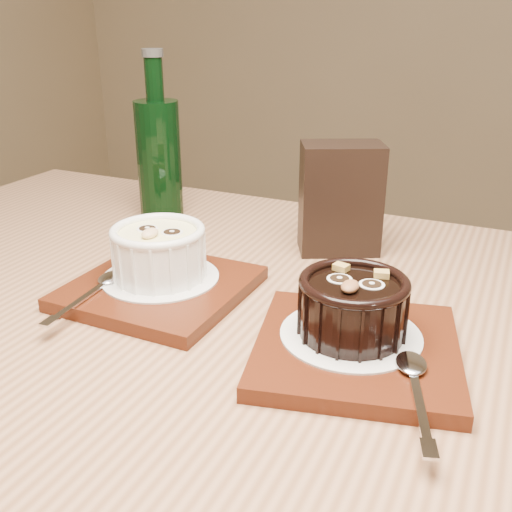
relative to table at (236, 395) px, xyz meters
The scene contains 11 objects.
table is the anchor object (origin of this frame).
tray_left 0.14m from the table, 166.35° to the left, with size 0.18×0.18×0.01m, color #511F0D.
doily_left 0.15m from the table, 162.05° to the left, with size 0.13×0.13×0.00m, color white.
ramekin_white 0.18m from the table, 162.08° to the left, with size 0.10×0.10×0.06m.
spoon_left 0.19m from the table, 169.99° to the right, with size 0.03×0.13×0.01m, color silver, non-canonical shape.
tray_right 0.16m from the table, ahead, with size 0.18×0.18×0.01m, color #511F0D.
doily_right 0.16m from the table, ahead, with size 0.13×0.13×0.00m, color white.
ramekin_dark 0.18m from the table, ahead, with size 0.10×0.10×0.06m.
spoon_right 0.23m from the table, 21.82° to the right, with size 0.03×0.13×0.01m, color silver, non-canonical shape.
condiment_stand 0.28m from the table, 78.54° to the left, with size 0.10×0.06×0.14m, color black.
green_bottle 0.40m from the table, 132.31° to the left, with size 0.06×0.06×0.24m.
Camera 1 is at (0.09, -0.36, 1.04)m, focal length 42.00 mm.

